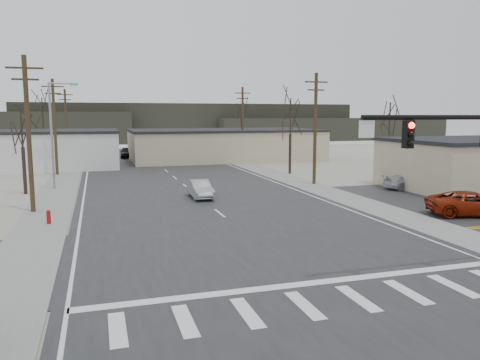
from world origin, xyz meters
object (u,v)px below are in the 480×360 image
(fire_hydrant, at_px, (49,217))
(car_far_b, at_px, (127,152))
(car_parked_red, at_px, (472,204))
(car_parked_dark_b, at_px, (464,177))
(sedan_crossing, at_px, (200,189))
(car_far_a, at_px, (197,154))
(car_parked_silver, at_px, (407,182))

(fire_hydrant, height_order, car_far_b, car_far_b)
(car_far_b, relative_size, car_parked_red, 0.85)
(fire_hydrant, distance_m, car_parked_dark_b, 33.93)
(sedan_crossing, xyz_separation_m, car_far_a, (5.86, 29.10, 0.19))
(sedan_crossing, distance_m, car_parked_red, 18.71)
(car_far_a, bearing_deg, car_parked_silver, 135.31)
(car_parked_red, bearing_deg, sedan_crossing, 70.89)
(car_far_a, relative_size, car_parked_dark_b, 1.17)
(fire_hydrant, bearing_deg, sedan_crossing, 30.44)
(car_parked_red, relative_size, car_parked_silver, 1.30)
(car_far_a, distance_m, car_parked_dark_b, 35.06)
(car_parked_silver, bearing_deg, sedan_crossing, 88.45)
(car_far_b, distance_m, car_parked_red, 51.09)
(car_far_a, distance_m, car_far_b, 11.73)
(car_far_b, distance_m, car_parked_silver, 43.01)
(car_far_b, relative_size, car_parked_dark_b, 0.91)
(car_far_a, distance_m, car_parked_red, 41.33)
(fire_hydrant, xyz_separation_m, car_parked_red, (25.20, -5.21, 0.33))
(sedan_crossing, distance_m, car_parked_dark_b, 23.42)
(car_parked_red, bearing_deg, car_far_a, 30.44)
(car_parked_dark_b, relative_size, car_parked_silver, 1.21)
(fire_hydrant, xyz_separation_m, car_far_a, (16.07, 35.10, 0.45))
(car_parked_dark_b, bearing_deg, car_parked_silver, 87.57)
(fire_hydrant, distance_m, sedan_crossing, 11.85)
(sedan_crossing, bearing_deg, car_far_a, 78.80)
(fire_hydrant, height_order, car_parked_silver, car_parked_silver)
(car_far_b, bearing_deg, sedan_crossing, -82.38)
(sedan_crossing, relative_size, car_parked_silver, 0.97)
(sedan_crossing, relative_size, car_parked_red, 0.75)
(car_parked_red, xyz_separation_m, car_parked_silver, (2.80, 10.21, -0.15))
(car_parked_red, bearing_deg, fire_hydrant, 96.01)
(car_far_b, height_order, car_parked_dark_b, car_parked_dark_b)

